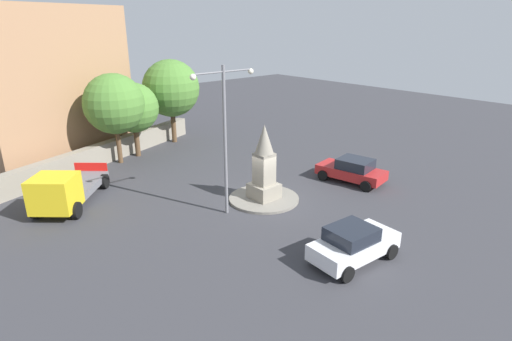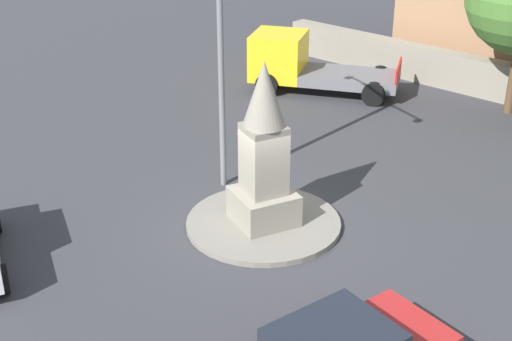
% 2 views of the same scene
% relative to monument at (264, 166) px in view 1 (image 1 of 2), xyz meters
% --- Properties ---
extents(ground_plane, '(80.00, 80.00, 0.00)m').
position_rel_monument_xyz_m(ground_plane, '(0.00, 0.00, -1.93)').
color(ground_plane, '#38383D').
extents(traffic_island, '(3.81, 3.81, 0.14)m').
position_rel_monument_xyz_m(traffic_island, '(0.00, 0.00, -1.86)').
color(traffic_island, gray).
rests_on(traffic_island, ground).
extents(monument, '(1.39, 1.39, 4.06)m').
position_rel_monument_xyz_m(monument, '(0.00, 0.00, 0.00)').
color(monument, gray).
rests_on(monument, traffic_island).
extents(streetlamp, '(3.54, 0.28, 7.33)m').
position_rel_monument_xyz_m(streetlamp, '(-2.50, 0.05, 2.58)').
color(streetlamp, slate).
rests_on(streetlamp, ground).
extents(car_white_parked_left, '(3.95, 2.18, 1.54)m').
position_rel_monument_xyz_m(car_white_parked_left, '(-1.43, -6.87, -1.14)').
color(car_white_parked_left, silver).
rests_on(car_white_parked_left, ground).
extents(car_red_passing, '(2.51, 4.23, 1.48)m').
position_rel_monument_xyz_m(car_red_passing, '(5.77, -1.53, -1.17)').
color(car_red_passing, '#B22323').
rests_on(car_red_passing, ground).
extents(truck_yellow_waiting, '(5.14, 5.37, 2.10)m').
position_rel_monument_xyz_m(truck_yellow_waiting, '(-8.44, 5.95, -0.91)').
color(truck_yellow_waiting, yellow).
rests_on(truck_yellow_waiting, ground).
extents(stone_boundary_wall, '(17.59, 7.24, 1.37)m').
position_rel_monument_xyz_m(stone_boundary_wall, '(-4.46, 11.73, -1.25)').
color(stone_boundary_wall, gray).
rests_on(stone_boundary_wall, ground).
extents(corner_building, '(12.75, 11.02, 10.21)m').
position_rel_monument_xyz_m(corner_building, '(-6.36, 16.74, 3.17)').
color(corner_building, '#A87A56').
rests_on(corner_building, ground).
extents(tree_near_wall, '(4.38, 4.38, 6.47)m').
position_rel_monument_xyz_m(tree_near_wall, '(2.38, 13.26, 2.34)').
color(tree_near_wall, brown).
rests_on(tree_near_wall, ground).
extents(tree_mid_cluster, '(3.45, 3.45, 5.23)m').
position_rel_monument_xyz_m(tree_mid_cluster, '(-1.52, 11.78, 1.55)').
color(tree_mid_cluster, brown).
rests_on(tree_mid_cluster, ground).
extents(tree_far_corner, '(3.96, 3.96, 6.04)m').
position_rel_monument_xyz_m(tree_far_corner, '(-3.13, 11.17, 2.12)').
color(tree_far_corner, brown).
rests_on(tree_far_corner, ground).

